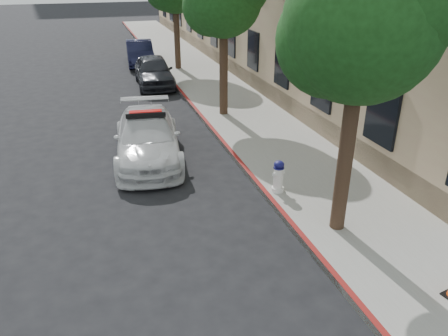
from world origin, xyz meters
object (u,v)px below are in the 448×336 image
object	(u,v)px
parked_car_far	(140,53)
fire_hydrant	(278,177)
police_car	(148,137)
parked_car_mid	(154,71)

from	to	relation	value
parked_car_far	fire_hydrant	distance (m)	16.38
police_car	parked_car_mid	distance (m)	8.37
police_car	parked_car_mid	bearing A→B (deg)	86.48
parked_car_far	fire_hydrant	world-z (taller)	parked_car_far
parked_car_far	fire_hydrant	size ratio (longest dim) A/B	4.93
police_car	parked_car_mid	xyz separation A→B (m)	(1.51, 8.24, 0.03)
parked_car_mid	fire_hydrant	distance (m)	11.54
parked_car_mid	parked_car_far	world-z (taller)	parked_car_mid
police_car	fire_hydrant	world-z (taller)	police_car
parked_car_mid	fire_hydrant	size ratio (longest dim) A/B	4.99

